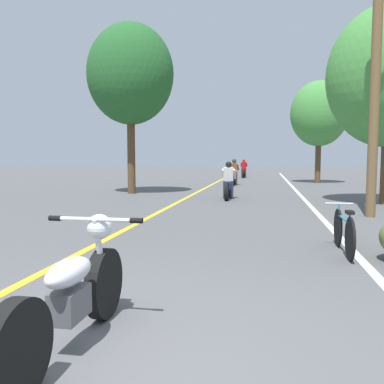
# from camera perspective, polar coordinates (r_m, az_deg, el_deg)

# --- Properties ---
(ground_plane) EXTENTS (120.00, 120.00, 0.00)m
(ground_plane) POSITION_cam_1_polar(r_m,az_deg,el_deg) (3.07, -13.88, -24.41)
(ground_plane) COLOR #515154
(lane_stripe_center) EXTENTS (0.14, 48.00, 0.01)m
(lane_stripe_center) POSITION_cam_1_polar(r_m,az_deg,el_deg) (15.15, -0.63, -0.73)
(lane_stripe_center) COLOR yellow
(lane_stripe_center) RESTS_ON ground
(lane_stripe_edge) EXTENTS (0.14, 48.00, 0.01)m
(lane_stripe_edge) POSITION_cam_1_polar(r_m,az_deg,el_deg) (14.95, 15.48, -0.99)
(lane_stripe_edge) COLOR white
(lane_stripe_edge) RESTS_ON ground
(utility_pole) EXTENTS (1.10, 0.24, 7.30)m
(utility_pole) POSITION_cam_1_polar(r_m,az_deg,el_deg) (11.28, 24.40, 15.97)
(utility_pole) COLOR brown
(utility_pole) RESTS_ON ground
(roadside_tree_right_far) EXTENTS (3.25, 2.93, 5.87)m
(roadside_tree_right_far) POSITION_cam_1_polar(r_m,az_deg,el_deg) (24.81, 17.42, 10.43)
(roadside_tree_right_far) COLOR #513A23
(roadside_tree_right_far) RESTS_ON ground
(roadside_tree_left) EXTENTS (3.52, 3.17, 6.86)m
(roadside_tree_left) POSITION_cam_1_polar(r_m,az_deg,el_deg) (17.21, -8.66, 15.98)
(roadside_tree_left) COLOR #513A23
(roadside_tree_left) RESTS_ON ground
(motorcycle_foreground) EXTENTS (0.86, 2.01, 0.99)m
(motorcycle_foreground) POSITION_cam_1_polar(r_m,az_deg,el_deg) (3.38, -16.37, -13.59)
(motorcycle_foreground) COLOR black
(motorcycle_foreground) RESTS_ON ground
(motorcycle_rider_lead) EXTENTS (0.50, 1.99, 1.34)m
(motorcycle_rider_lead) POSITION_cam_1_polar(r_m,az_deg,el_deg) (14.63, 5.13, 1.04)
(motorcycle_rider_lead) COLOR black
(motorcycle_rider_lead) RESTS_ON ground
(motorcycle_rider_mid) EXTENTS (0.50, 2.08, 1.41)m
(motorcycle_rider_mid) POSITION_cam_1_polar(r_m,az_deg,el_deg) (21.89, 5.92, 2.38)
(motorcycle_rider_mid) COLOR black
(motorcycle_rider_mid) RESTS_ON ground
(motorcycle_rider_far) EXTENTS (0.50, 2.03, 1.35)m
(motorcycle_rider_far) POSITION_cam_1_polar(r_m,az_deg,el_deg) (30.00, 7.28, 3.00)
(motorcycle_rider_far) COLOR black
(motorcycle_rider_far) RESTS_ON ground
(bicycle_parked) EXTENTS (0.44, 1.62, 0.74)m
(bicycle_parked) POSITION_cam_1_polar(r_m,az_deg,el_deg) (6.78, 20.52, -5.17)
(bicycle_parked) COLOR black
(bicycle_parked) RESTS_ON ground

